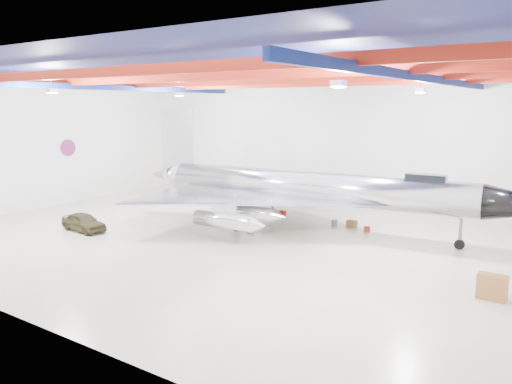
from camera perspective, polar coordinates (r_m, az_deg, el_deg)
The scene contains 17 objects.
floor at distance 33.26m, azimuth -2.55°, elevation -5.42°, with size 40.00×40.00×0.00m, color beige.
wall_back at distance 45.14m, azimuth 8.82°, elevation 5.63°, with size 40.00×40.00×0.00m, color silver.
wall_left at distance 46.93m, azimuth -22.75°, elevation 5.14°, with size 30.00×30.00×0.00m, color silver.
ceiling at distance 32.14m, azimuth -2.71°, elevation 13.84°, with size 40.00×40.00×0.00m, color #0A0F38.
ceiling_structure at distance 32.10m, azimuth -2.70°, elevation 12.64°, with size 39.50×29.50×1.08m.
wall_roundel at distance 48.05m, azimuth -20.68°, elevation 4.76°, with size 1.50×1.50×0.10m, color #B21414.
jet_aircraft at distance 35.29m, azimuth 6.16°, elevation 0.05°, with size 31.08×19.17×8.47m.
jeep at distance 37.25m, azimuth -19.10°, elevation -3.26°, with size 1.54×3.82×1.30m, color #36311B.
desk at distance 25.58m, azimuth 25.38°, elevation -9.79°, with size 1.29×0.65×1.19m, color brown.
crate_ply at distance 39.78m, azimuth -3.63°, elevation -2.60°, with size 0.52×0.41×0.36m, color olive.
toolbox_red at distance 40.65m, azimuth 3.08°, elevation -2.34°, with size 0.47×0.38×0.33m, color #A71B10.
engine_drum at distance 34.66m, azimuth -0.66°, elevation -4.39°, with size 0.50×0.50×0.45m, color #59595B.
parts_bin at distance 37.16m, azimuth 10.90°, elevation -3.57°, with size 0.68×0.54×0.47m, color olive.
crate_small at distance 41.26m, azimuth -5.77°, elevation -2.26°, with size 0.34×0.27×0.24m, color #59595B.
tool_chest at distance 35.95m, azimuth 12.56°, elevation -4.16°, with size 0.44×0.44×0.39m, color #A71B10.
oil_barrel at distance 37.25m, azimuth -0.85°, elevation -3.41°, with size 0.58×0.46×0.40m, color olive.
spares_box at distance 37.49m, azimuth 8.94°, elevation -3.45°, with size 0.44×0.44×0.40m, color #59595B.
Camera 1 is at (19.08, -25.77, 8.82)m, focal length 35.00 mm.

